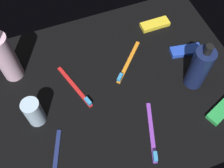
# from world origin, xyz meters

# --- Properties ---
(ground_plane) EXTENTS (0.84, 0.64, 0.01)m
(ground_plane) POSITION_xyz_m (0.00, 0.00, -0.01)
(ground_plane) COLOR black
(lotion_bottle) EXTENTS (0.06, 0.06, 0.18)m
(lotion_bottle) POSITION_xyz_m (-0.25, 0.07, 0.08)
(lotion_bottle) COLOR #141E47
(lotion_bottle) RESTS_ON ground_plane
(bodywash_bottle) EXTENTS (0.06, 0.06, 0.20)m
(bodywash_bottle) POSITION_xyz_m (0.28, -0.16, 0.09)
(bodywash_bottle) COLOR silver
(bodywash_bottle) RESTS_ON ground_plane
(deodorant_stick) EXTENTS (0.05, 0.05, 0.10)m
(deodorant_stick) POSITION_xyz_m (0.24, 0.02, 0.05)
(deodorant_stick) COLOR silver
(deodorant_stick) RESTS_ON ground_plane
(toothbrush_orange) EXTENTS (0.13, 0.14, 0.02)m
(toothbrush_orange) POSITION_xyz_m (-0.08, -0.07, 0.01)
(toothbrush_orange) COLOR orange
(toothbrush_orange) RESTS_ON ground_plane
(toothbrush_red) EXTENTS (0.07, 0.18, 0.02)m
(toothbrush_red) POSITION_xyz_m (0.10, -0.04, 0.01)
(toothbrush_red) COLOR red
(toothbrush_red) RESTS_ON ground_plane
(toothbrush_navy) EXTENTS (0.08, 0.17, 0.02)m
(toothbrush_navy) POSITION_xyz_m (0.23, 0.17, 0.01)
(toothbrush_navy) COLOR navy
(toothbrush_navy) RESTS_ON ground_plane
(toothbrush_purple) EXTENTS (0.07, 0.17, 0.02)m
(toothbrush_purple) POSITION_xyz_m (-0.05, 0.18, 0.01)
(toothbrush_purple) COLOR purple
(toothbrush_purple) RESTS_ON ground_plane
(snack_bar_blue) EXTENTS (0.11, 0.06, 0.01)m
(snack_bar_blue) POSITION_xyz_m (-0.28, -0.05, 0.01)
(snack_bar_blue) COLOR blue
(snack_bar_blue) RESTS_ON ground_plane
(snack_bar_yellow) EXTENTS (0.10, 0.04, 0.01)m
(snack_bar_yellow) POSITION_xyz_m (-0.24, -0.19, 0.01)
(snack_bar_yellow) COLOR yellow
(snack_bar_yellow) RESTS_ON ground_plane
(snack_bar_green) EXTENTS (0.11, 0.08, 0.01)m
(snack_bar_green) POSITION_xyz_m (-0.28, 0.19, 0.01)
(snack_bar_green) COLOR green
(snack_bar_green) RESTS_ON ground_plane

